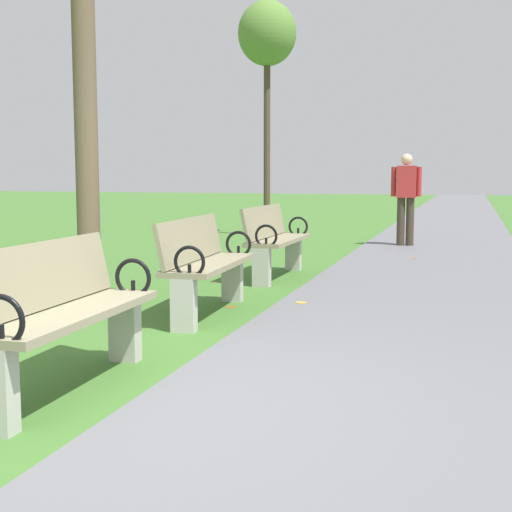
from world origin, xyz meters
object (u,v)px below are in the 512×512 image
park_bench_1 (62,312)px  park_bench_3 (275,239)px  tree_2 (267,37)px  park_bench_2 (205,263)px  pedestrian_walking (406,194)px

park_bench_1 → park_bench_3: same height
park_bench_1 → tree_2: size_ratio=0.34×
park_bench_1 → park_bench_2: bearing=90.0°
park_bench_2 → tree_2: size_ratio=0.34×
tree_2 → park_bench_2: bearing=-78.3°
park_bench_2 → park_bench_3: (-0.00, 2.49, 0.00)m
pedestrian_walking → park_bench_2: bearing=-100.2°
park_bench_1 → pedestrian_walking: size_ratio=0.99×
park_bench_2 → park_bench_1: bearing=-90.0°
pedestrian_walking → tree_2: bearing=155.1°
park_bench_2 → tree_2: bearing=101.7°
park_bench_2 → tree_2: 9.11m
park_bench_3 → park_bench_1: bearing=-90.0°
park_bench_3 → pedestrian_walking: size_ratio=0.99×
park_bench_1 → pedestrian_walking: bearing=82.4°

